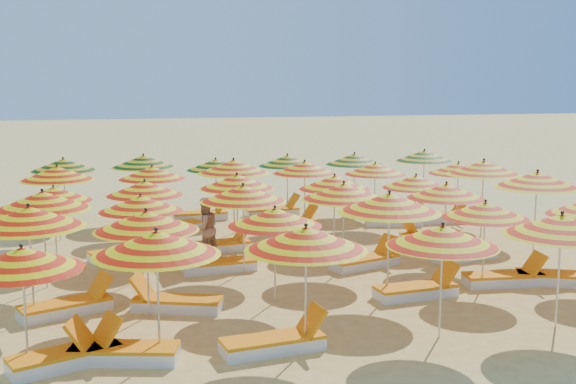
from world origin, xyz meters
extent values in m
plane|color=#F5D36D|center=(0.00, 0.00, 0.00)|extent=(120.00, 120.00, 0.00)
cylinder|color=silver|center=(-5.51, -5.69, 0.94)|extent=(0.04, 0.04, 1.87)
cone|color=orange|center=(-5.51, -5.69, 1.75)|extent=(2.39, 2.39, 0.36)
sphere|color=black|center=(-5.51, -5.69, 1.95)|extent=(0.06, 0.06, 0.06)
cylinder|color=silver|center=(-3.50, -5.71, 1.02)|extent=(0.04, 0.04, 2.03)
cone|color=orange|center=(-3.50, -5.71, 1.90)|extent=(2.09, 2.09, 0.39)
sphere|color=black|center=(-3.50, -5.71, 2.12)|extent=(0.07, 0.07, 0.07)
cylinder|color=silver|center=(-1.13, -5.88, 1.01)|extent=(0.04, 0.04, 2.02)
cone|color=orange|center=(-1.13, -5.88, 1.89)|extent=(2.65, 2.65, 0.39)
sphere|color=black|center=(-1.13, -5.88, 2.11)|extent=(0.07, 0.07, 0.07)
cylinder|color=silver|center=(1.28, -5.82, 0.96)|extent=(0.04, 0.04, 1.93)
cone|color=orange|center=(1.28, -5.82, 1.80)|extent=(2.44, 2.44, 0.37)
sphere|color=black|center=(1.28, -5.82, 2.01)|extent=(0.06, 0.06, 0.06)
cylinder|color=silver|center=(3.53, -5.83, 1.01)|extent=(0.04, 0.04, 2.02)
cone|color=orange|center=(3.53, -5.83, 1.89)|extent=(2.54, 2.54, 0.39)
sphere|color=black|center=(3.53, -5.83, 2.11)|extent=(0.07, 0.07, 0.07)
cylinder|color=silver|center=(-5.71, -3.24, 1.03)|extent=(0.04, 0.04, 2.07)
cone|color=orange|center=(-5.71, -3.24, 1.93)|extent=(2.28, 2.28, 0.39)
sphere|color=black|center=(-5.71, -3.24, 2.15)|extent=(0.07, 0.07, 0.07)
cylinder|color=silver|center=(-3.60, -3.58, 0.98)|extent=(0.04, 0.04, 1.96)
cone|color=orange|center=(-3.60, -3.58, 1.83)|extent=(2.36, 2.36, 0.37)
sphere|color=black|center=(-3.60, -3.58, 2.05)|extent=(0.07, 0.07, 0.07)
cylinder|color=silver|center=(-1.11, -3.30, 0.93)|extent=(0.04, 0.04, 1.87)
cone|color=orange|center=(-1.11, -3.30, 1.74)|extent=(2.08, 2.08, 0.36)
sphere|color=black|center=(-1.11, -3.30, 1.95)|extent=(0.06, 0.06, 0.06)
cylinder|color=silver|center=(1.21, -3.44, 1.05)|extent=(0.04, 0.04, 2.10)
cone|color=orange|center=(1.21, -3.44, 1.96)|extent=(2.70, 2.70, 0.40)
sphere|color=black|center=(1.21, -3.44, 2.19)|extent=(0.07, 0.07, 0.07)
cylinder|color=silver|center=(3.41, -3.28, 0.91)|extent=(0.03, 0.03, 1.81)
cone|color=orange|center=(3.41, -3.28, 1.69)|extent=(2.06, 2.06, 0.35)
sphere|color=black|center=(3.41, -3.28, 1.89)|extent=(0.06, 0.06, 0.06)
cylinder|color=silver|center=(-5.68, -1.23, 1.01)|extent=(0.04, 0.04, 2.03)
cone|color=orange|center=(-5.68, -1.23, 1.89)|extent=(2.57, 2.57, 0.39)
sphere|color=black|center=(-5.68, -1.23, 2.12)|extent=(0.07, 0.07, 0.07)
cylinder|color=silver|center=(-3.66, -0.99, 0.92)|extent=(0.03, 0.03, 1.83)
cone|color=orange|center=(-3.66, -0.99, 1.71)|extent=(2.35, 2.35, 0.35)
sphere|color=black|center=(-3.66, -0.99, 1.91)|extent=(0.06, 0.06, 0.06)
cylinder|color=silver|center=(-1.37, -0.95, 0.99)|extent=(0.04, 0.04, 1.98)
cone|color=orange|center=(-1.37, -0.95, 1.85)|extent=(2.36, 2.36, 0.38)
sphere|color=black|center=(-1.37, -0.95, 2.06)|extent=(0.07, 0.07, 0.07)
cylinder|color=silver|center=(0.93, -1.23, 0.99)|extent=(0.04, 0.04, 1.99)
cone|color=orange|center=(0.93, -1.23, 1.86)|extent=(2.50, 2.50, 0.38)
sphere|color=black|center=(0.93, -1.23, 2.07)|extent=(0.07, 0.07, 0.07)
cylinder|color=silver|center=(3.54, -1.08, 0.94)|extent=(0.04, 0.04, 1.88)
cone|color=orange|center=(3.54, -1.08, 1.75)|extent=(2.38, 2.38, 0.36)
sphere|color=black|center=(3.54, -1.08, 1.96)|extent=(0.06, 0.06, 0.06)
cylinder|color=silver|center=(5.92, -1.13, 1.05)|extent=(0.04, 0.04, 2.10)
cone|color=orange|center=(5.92, -1.13, 1.96)|extent=(2.23, 2.23, 0.40)
sphere|color=black|center=(5.92, -1.13, 2.19)|extent=(0.07, 0.07, 0.07)
cylinder|color=silver|center=(-5.66, 0.94, 0.90)|extent=(0.03, 0.03, 1.80)
cone|color=orange|center=(-5.66, 0.94, 1.68)|extent=(2.20, 2.20, 0.34)
sphere|color=black|center=(-5.66, 0.94, 1.88)|extent=(0.06, 0.06, 0.06)
cylinder|color=silver|center=(-3.52, 0.93, 0.94)|extent=(0.04, 0.04, 1.88)
cone|color=orange|center=(-3.52, 0.93, 1.75)|extent=(2.35, 2.35, 0.36)
sphere|color=black|center=(-3.52, 0.93, 1.96)|extent=(0.06, 0.06, 0.06)
cylinder|color=silver|center=(-1.19, 1.18, 0.97)|extent=(0.04, 0.04, 1.94)
cone|color=orange|center=(-1.19, 1.18, 1.81)|extent=(2.02, 2.02, 0.37)
sphere|color=black|center=(-1.19, 1.18, 2.02)|extent=(0.06, 0.06, 0.06)
cylinder|color=silver|center=(1.34, 0.93, 0.93)|extent=(0.04, 0.04, 1.86)
cone|color=orange|center=(1.34, 0.93, 1.74)|extent=(1.99, 1.99, 0.35)
sphere|color=black|center=(1.34, 0.93, 1.94)|extent=(0.06, 0.06, 0.06)
cylinder|color=silver|center=(3.61, 0.95, 0.90)|extent=(0.03, 0.03, 1.80)
cone|color=orange|center=(3.61, 0.95, 1.68)|extent=(2.23, 2.23, 0.34)
sphere|color=black|center=(3.61, 0.95, 1.88)|extent=(0.06, 0.06, 0.06)
cylinder|color=silver|center=(5.79, 1.36, 1.04)|extent=(0.04, 0.04, 2.09)
cone|color=orange|center=(5.79, 1.36, 1.95)|extent=(2.71, 2.71, 0.40)
sphere|color=black|center=(5.79, 1.36, 2.18)|extent=(0.07, 0.07, 0.07)
cylinder|color=silver|center=(-5.79, 3.35, 1.00)|extent=(0.04, 0.04, 2.00)
cone|color=orange|center=(-5.79, 3.35, 1.87)|extent=(2.51, 2.51, 0.38)
sphere|color=black|center=(-5.79, 3.35, 2.08)|extent=(0.07, 0.07, 0.07)
cylinder|color=silver|center=(-3.25, 3.59, 0.95)|extent=(0.04, 0.04, 1.90)
cone|color=orange|center=(-3.25, 3.59, 1.77)|extent=(2.04, 2.04, 0.36)
sphere|color=black|center=(-3.25, 3.59, 1.98)|extent=(0.06, 0.06, 0.06)
cylinder|color=silver|center=(-0.97, 3.28, 1.03)|extent=(0.04, 0.04, 2.07)
cone|color=orange|center=(-0.97, 3.28, 1.93)|extent=(2.07, 2.07, 0.39)
sphere|color=black|center=(-0.97, 3.28, 2.15)|extent=(0.07, 0.07, 0.07)
cylinder|color=silver|center=(1.21, 3.63, 0.96)|extent=(0.04, 0.04, 1.92)
cone|color=orange|center=(1.21, 3.63, 1.80)|extent=(2.55, 2.55, 0.37)
sphere|color=black|center=(1.21, 3.63, 2.01)|extent=(0.06, 0.06, 0.06)
cylinder|color=silver|center=(3.37, 3.53, 0.92)|extent=(0.03, 0.03, 1.84)
cone|color=orange|center=(3.37, 3.53, 1.71)|extent=(1.95, 1.95, 0.35)
sphere|color=black|center=(3.37, 3.53, 1.92)|extent=(0.06, 0.06, 0.06)
cylinder|color=silver|center=(5.94, 3.23, 0.91)|extent=(0.03, 0.03, 1.82)
cone|color=orange|center=(5.94, 3.23, 1.70)|extent=(2.14, 2.14, 0.35)
sphere|color=black|center=(5.94, 3.23, 1.89)|extent=(0.06, 0.06, 0.06)
cylinder|color=silver|center=(-5.80, 5.55, 0.98)|extent=(0.04, 0.04, 1.96)
cone|color=#746404|center=(-5.80, 5.55, 1.83)|extent=(2.37, 2.37, 0.37)
sphere|color=black|center=(-5.80, 5.55, 2.05)|extent=(0.07, 0.07, 0.07)
cylinder|color=silver|center=(-3.43, 5.70, 1.00)|extent=(0.04, 0.04, 1.99)
cone|color=#746404|center=(-3.43, 5.70, 1.86)|extent=(2.49, 2.49, 0.38)
sphere|color=black|center=(-3.43, 5.70, 2.08)|extent=(0.07, 0.07, 0.07)
cylinder|color=silver|center=(-1.20, 5.61, 0.92)|extent=(0.03, 0.03, 1.83)
cone|color=#746404|center=(-1.20, 5.61, 1.71)|extent=(2.07, 2.07, 0.35)
sphere|color=black|center=(-1.20, 5.61, 1.91)|extent=(0.06, 0.06, 0.06)
cylinder|color=silver|center=(1.15, 5.75, 0.94)|extent=(0.04, 0.04, 1.89)
cone|color=#746404|center=(1.15, 5.75, 1.76)|extent=(2.03, 2.03, 0.36)
sphere|color=black|center=(1.15, 5.75, 1.97)|extent=(0.06, 0.06, 0.06)
cylinder|color=silver|center=(3.35, 5.52, 0.95)|extent=(0.04, 0.04, 1.91)
cone|color=#746404|center=(3.35, 5.52, 1.78)|extent=(2.45, 2.45, 0.36)
sphere|color=black|center=(3.35, 5.52, 1.99)|extent=(0.06, 0.06, 0.06)
cylinder|color=silver|center=(5.85, 5.64, 0.97)|extent=(0.04, 0.04, 1.95)
cone|color=#746404|center=(5.85, 5.64, 1.82)|extent=(2.58, 2.58, 0.37)
sphere|color=black|center=(5.85, 5.64, 2.03)|extent=(0.06, 0.06, 0.06)
cube|color=white|center=(-4.96, -5.74, 0.10)|extent=(1.79, 1.20, 0.20)
cube|color=orange|center=(-4.96, -5.74, 0.23)|extent=(1.79, 1.20, 0.06)
cube|color=orange|center=(-4.32, -5.47, 0.45)|extent=(0.56, 0.68, 0.48)
cube|color=white|center=(-4.05, -5.73, 0.10)|extent=(1.79, 0.97, 0.20)
cube|color=orange|center=(-4.05, -5.73, 0.23)|extent=(1.79, 0.97, 0.06)
cube|color=orange|center=(-4.73, -5.56, 0.45)|extent=(0.49, 0.65, 0.48)
cube|color=white|center=(-1.68, -5.85, 0.10)|extent=(1.77, 0.84, 0.20)
cube|color=orange|center=(-1.68, -5.85, 0.23)|extent=(1.77, 0.84, 0.06)
cube|color=orange|center=(-0.99, -5.74, 0.45)|extent=(0.45, 0.63, 0.48)
cube|color=white|center=(-5.16, -3.16, 0.10)|extent=(1.79, 1.21, 0.20)
cube|color=orange|center=(-5.16, -3.16, 0.23)|extent=(1.79, 1.21, 0.06)
cube|color=orange|center=(-4.51, -2.88, 0.45)|extent=(0.56, 0.68, 0.48)
cube|color=white|center=(-3.05, -3.37, 0.10)|extent=(1.80, 1.11, 0.20)
cube|color=orange|center=(-3.05, -3.37, 0.23)|extent=(1.80, 1.11, 0.06)
cube|color=orange|center=(-3.71, -3.14, 0.45)|extent=(0.54, 0.67, 0.48)
cube|color=white|center=(1.76, -3.60, 0.10)|extent=(1.76, 0.78, 0.20)
cube|color=orange|center=(1.76, -3.60, 0.23)|extent=(1.76, 0.78, 0.06)
cube|color=orange|center=(2.46, -3.51, 0.45)|extent=(0.43, 0.62, 0.48)
cube|color=white|center=(3.96, -3.19, 0.10)|extent=(1.74, 0.70, 0.20)
cube|color=orange|center=(3.96, -3.19, 0.23)|extent=(1.74, 0.70, 0.06)
cube|color=orange|center=(4.66, -3.24, 0.45)|extent=(0.41, 0.60, 0.48)
cube|color=white|center=(5.14, -3.38, 0.10)|extent=(1.79, 1.20, 0.20)
cube|color=orange|center=(5.14, -3.38, 0.23)|extent=(1.79, 1.20, 0.06)
cube|color=white|center=(-1.92, -0.72, 0.10)|extent=(1.75, 0.74, 0.20)
cube|color=orange|center=(-1.92, -0.72, 0.23)|extent=(1.75, 0.74, 0.06)
cube|color=orange|center=(-2.61, -0.79, 0.45)|extent=(0.42, 0.61, 0.48)
cube|color=white|center=(1.48, -1.15, 0.10)|extent=(1.80, 1.13, 0.20)
cube|color=orange|center=(1.48, -1.15, 0.23)|extent=(1.80, 1.13, 0.06)
cube|color=orange|center=(2.14, -0.91, 0.45)|extent=(0.54, 0.67, 0.48)
cube|color=white|center=(4.09, -1.01, 0.10)|extent=(1.79, 0.99, 0.20)
cube|color=orange|center=(4.09, -1.01, 0.23)|extent=(1.79, 0.99, 0.06)
cube|color=orange|center=(3.42, -1.19, 0.45)|extent=(0.50, 0.65, 0.48)
cube|color=white|center=(-4.07, 0.88, 0.10)|extent=(1.79, 1.17, 0.20)
cube|color=orange|center=(-4.07, 0.88, 0.23)|extent=(1.79, 1.17, 0.06)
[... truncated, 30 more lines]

